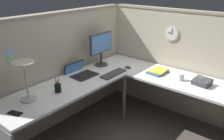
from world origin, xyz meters
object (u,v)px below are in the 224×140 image
at_px(monitor, 101,47).
at_px(wall_clock, 172,34).
at_px(keyboard, 113,74).
at_px(coffee_mug, 181,77).
at_px(pen_cup, 58,88).
at_px(office_phone, 202,82).
at_px(cell_phone, 15,113).
at_px(laptop, 80,73).
at_px(desk_lamp_dome, 24,69).
at_px(computer_mouse, 128,67).
at_px(book_stack, 158,71).

relative_size(monitor, wall_clock, 2.27).
distance_m(keyboard, coffee_mug, 0.90).
distance_m(pen_cup, office_phone, 1.78).
xyz_separation_m(cell_phone, office_phone, (1.85, -1.19, 0.03)).
height_order(keyboard, office_phone, office_phone).
xyz_separation_m(laptop, desk_lamp_dome, (-0.87, -0.11, 0.34)).
xyz_separation_m(monitor, desk_lamp_dome, (-1.33, -0.12, 0.07)).
bearing_deg(office_phone, pen_cup, 135.71).
xyz_separation_m(laptop, office_phone, (0.73, -1.45, 0.01)).
distance_m(computer_mouse, office_phone, 1.07).
xyz_separation_m(pen_cup, wall_clock, (1.62, -0.61, 0.45)).
xyz_separation_m(monitor, keyboard, (-0.17, -0.38, -0.28)).
distance_m(office_phone, coffee_mug, 0.27).
bearing_deg(pen_cup, cell_phone, -175.19).
relative_size(pen_cup, cell_phone, 1.25).
height_order(laptop, desk_lamp_dome, desk_lamp_dome).
bearing_deg(desk_lamp_dome, office_phone, -39.84).
relative_size(desk_lamp_dome, wall_clock, 2.02).
height_order(monitor, desk_lamp_dome, monitor).
bearing_deg(cell_phone, coffee_mug, -46.19).
distance_m(pen_cup, wall_clock, 1.79).
height_order(desk_lamp_dome, cell_phone, desk_lamp_dome).
bearing_deg(laptop, office_phone, -63.18).
relative_size(desk_lamp_dome, cell_phone, 3.09).
xyz_separation_m(office_phone, book_stack, (0.01, 0.63, -0.02)).
bearing_deg(laptop, keyboard, -51.86).
distance_m(keyboard, computer_mouse, 0.32).
height_order(monitor, pen_cup, monitor).
bearing_deg(coffee_mug, keyboard, 116.51).
height_order(cell_phone, book_stack, book_stack).
height_order(office_phone, coffee_mug, office_phone).
bearing_deg(monitor, coffee_mug, -79.01).
distance_m(desk_lamp_dome, book_stack, 1.79).
relative_size(monitor, desk_lamp_dome, 1.12).
xyz_separation_m(pen_cup, cell_phone, (-0.57, -0.05, -0.05)).
distance_m(pen_cup, coffee_mug, 1.57).
bearing_deg(monitor, desk_lamp_dome, -174.98).
xyz_separation_m(keyboard, office_phone, (0.44, -1.08, 0.03)).
relative_size(monitor, keyboard, 1.16).
relative_size(laptop, wall_clock, 1.76).
bearing_deg(laptop, monitor, 1.13).
xyz_separation_m(desk_lamp_dome, cell_phone, (-0.24, -0.14, -0.36)).
relative_size(pen_cup, wall_clock, 0.82).
bearing_deg(keyboard, pen_cup, 167.97).
distance_m(laptop, cell_phone, 1.15).
xyz_separation_m(keyboard, wall_clock, (0.78, -0.45, 0.49)).
xyz_separation_m(monitor, laptop, (-0.46, -0.01, -0.27)).
xyz_separation_m(monitor, computer_mouse, (0.15, -0.39, -0.28)).
height_order(laptop, pen_cup, pen_cup).
distance_m(keyboard, desk_lamp_dome, 1.24).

